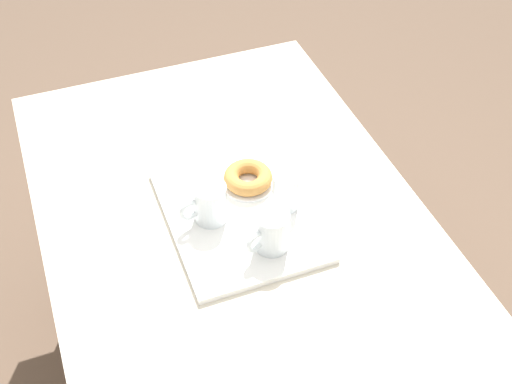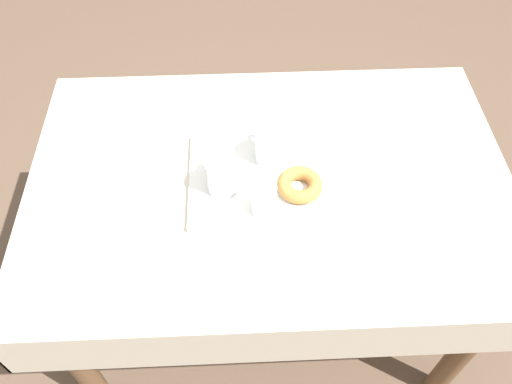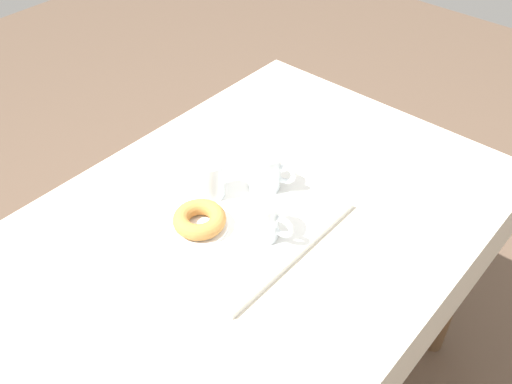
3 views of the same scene
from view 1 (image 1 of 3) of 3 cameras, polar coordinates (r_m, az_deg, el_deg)
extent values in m
plane|color=brown|center=(2.13, -1.44, -15.78)|extent=(6.00, 6.00, 0.00)
cube|color=beige|center=(1.55, -1.91, -2.52)|extent=(1.28, 0.86, 0.04)
cube|color=beige|center=(1.75, 11.40, -0.83)|extent=(1.28, 0.01, 0.14)
cube|color=beige|center=(1.58, -16.65, -8.55)|extent=(1.28, 0.01, 0.14)
cube|color=beige|center=(2.07, -7.73, 7.93)|extent=(0.01, 0.86, 0.14)
cylinder|color=brown|center=(2.26, 1.77, 2.83)|extent=(0.06, 0.06, 0.70)
cylinder|color=brown|center=(2.16, -15.01, -1.45)|extent=(0.06, 0.06, 0.70)
cube|color=white|center=(1.53, -1.48, -1.98)|extent=(0.41, 0.31, 0.02)
cylinder|color=white|center=(1.42, 1.37, -3.30)|extent=(0.08, 0.08, 0.09)
cylinder|color=#5B230A|center=(1.43, 1.36, -3.55)|extent=(0.06, 0.06, 0.07)
torus|color=white|center=(1.40, -0.10, -4.29)|extent=(0.03, 0.05, 0.05)
cylinder|color=white|center=(1.48, -3.91, -0.90)|extent=(0.08, 0.08, 0.09)
cylinder|color=#5B230A|center=(1.49, -3.89, -1.15)|extent=(0.06, 0.06, 0.07)
torus|color=white|center=(1.47, -5.64, -1.56)|extent=(0.02, 0.05, 0.05)
cylinder|color=white|center=(1.51, 2.55, 0.09)|extent=(0.06, 0.06, 0.09)
cylinder|color=silver|center=(1.52, 2.53, -0.54)|extent=(0.05, 0.05, 0.04)
cylinder|color=white|center=(1.58, -0.68, 0.69)|extent=(0.12, 0.12, 0.01)
torus|color=#BC7F3D|center=(1.57, -0.68, 1.25)|extent=(0.11, 0.11, 0.04)
camera|label=2|loc=(1.51, 38.98, 34.40)|focal=36.18mm
camera|label=3|loc=(1.70, -35.32, 30.46)|focal=40.08mm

